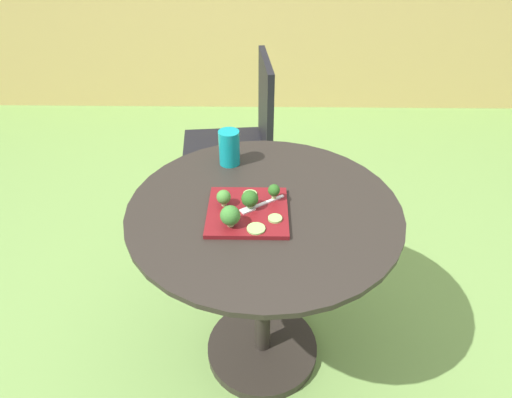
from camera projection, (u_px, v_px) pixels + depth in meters
name	position (u px, v px, depth m)	size (l,w,h in m)	color
ground_plane	(262.00, 351.00, 1.79)	(12.00, 12.00, 0.00)	#70994C
bamboo_fence	(264.00, 22.00, 3.39)	(8.00, 0.08, 1.37)	tan
patio_table	(263.00, 271.00, 1.52)	(0.85, 0.85, 0.74)	#28231E
patio_chair	(244.00, 133.00, 2.21)	(0.48, 0.48, 0.90)	black
salad_plate	(248.00, 212.00, 1.32)	(0.24, 0.24, 0.01)	maroon
drinking_glass	(229.00, 149.00, 1.53)	(0.07, 0.07, 0.13)	#0F8C93
fork	(258.00, 206.00, 1.33)	(0.14, 0.10, 0.00)	silver
broccoli_floret_0	(250.00, 199.00, 1.30)	(0.05, 0.05, 0.06)	#99B770
broccoli_floret_1	(224.00, 197.00, 1.32)	(0.04, 0.04, 0.05)	#99B770
broccoli_floret_2	(230.00, 216.00, 1.24)	(0.06, 0.06, 0.06)	#99B770
broccoli_floret_3	(274.00, 191.00, 1.34)	(0.04, 0.04, 0.05)	#99B770
cucumber_slice_0	(250.00, 194.00, 1.38)	(0.04, 0.04, 0.01)	#8EB766
cucumber_slice_1	(275.00, 218.00, 1.28)	(0.04, 0.04, 0.01)	#8EB766
cucumber_slice_2	(256.00, 229.00, 1.24)	(0.05, 0.05, 0.01)	#8EB766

